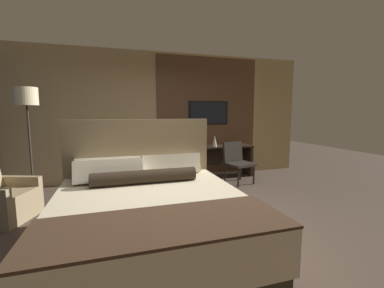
% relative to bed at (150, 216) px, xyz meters
% --- Properties ---
extents(ground_plane, '(16.00, 16.00, 0.00)m').
position_rel_bed_xyz_m(ground_plane, '(0.54, 0.41, -0.37)').
color(ground_plane, '#4C3D33').
extents(wall_back_tv_panel, '(7.20, 0.09, 2.80)m').
position_rel_bed_xyz_m(wall_back_tv_panel, '(0.71, 3.01, 1.03)').
color(wall_back_tv_panel, tan).
rests_on(wall_back_tv_panel, ground_plane).
extents(bed, '(2.02, 2.21, 1.40)m').
position_rel_bed_xyz_m(bed, '(0.00, 0.00, 0.00)').
color(bed, '#33281E').
rests_on(bed, ground_plane).
extents(desk, '(1.91, 0.48, 0.72)m').
position_rel_bed_xyz_m(desk, '(1.80, 2.74, 0.13)').
color(desk, '#2D2319').
rests_on(desk, ground_plane).
extents(tv, '(0.95, 0.04, 0.53)m').
position_rel_bed_xyz_m(tv, '(1.80, 2.93, 1.11)').
color(tv, black).
extents(desk_chair, '(0.65, 0.65, 0.86)m').
position_rel_bed_xyz_m(desk_chair, '(2.14, 2.15, 0.13)').
color(desk_chair, '#28231E').
rests_on(desk_chair, ground_plane).
extents(armchair_by_window, '(0.89, 0.92, 0.78)m').
position_rel_bed_xyz_m(armchair_by_window, '(-1.87, 1.35, -0.11)').
color(armchair_by_window, '#998460').
rests_on(armchair_by_window, ground_plane).
extents(floor_lamp, '(0.34, 0.34, 1.89)m').
position_rel_bed_xyz_m(floor_lamp, '(-1.63, 1.97, 1.22)').
color(floor_lamp, '#282623').
rests_on(floor_lamp, ground_plane).
extents(vase_tall, '(0.11, 0.11, 0.25)m').
position_rel_bed_xyz_m(vase_tall, '(1.84, 2.64, 0.48)').
color(vase_tall, silver).
rests_on(vase_tall, desk).
extents(vase_short, '(0.10, 0.10, 0.20)m').
position_rel_bed_xyz_m(vase_short, '(1.35, 2.70, 0.46)').
color(vase_short, silver).
rests_on(vase_short, desk).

